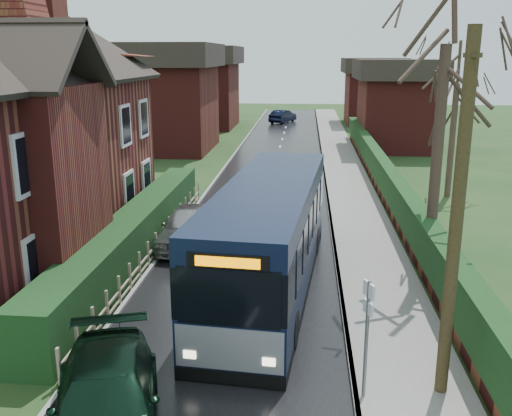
# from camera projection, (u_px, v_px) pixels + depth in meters

# --- Properties ---
(ground) EXTENTS (140.00, 140.00, 0.00)m
(ground) POSITION_uv_depth(u_px,v_px,m) (227.00, 327.00, 14.73)
(ground) COLOR #334A20
(ground) RESTS_ON ground
(road) EXTENTS (6.00, 100.00, 0.02)m
(road) POSITION_uv_depth(u_px,v_px,m) (259.00, 219.00, 24.34)
(road) COLOR black
(road) RESTS_ON ground
(pavement) EXTENTS (2.50, 100.00, 0.14)m
(pavement) POSITION_uv_depth(u_px,v_px,m) (359.00, 220.00, 23.97)
(pavement) COLOR slate
(pavement) RESTS_ON ground
(kerb_right) EXTENTS (0.12, 100.00, 0.14)m
(kerb_right) POSITION_uv_depth(u_px,v_px,m) (330.00, 220.00, 24.07)
(kerb_right) COLOR gray
(kerb_right) RESTS_ON ground
(kerb_left) EXTENTS (0.12, 100.00, 0.10)m
(kerb_left) POSITION_uv_depth(u_px,v_px,m) (188.00, 217.00, 24.59)
(kerb_left) COLOR gray
(kerb_left) RESTS_ON ground
(front_hedge) EXTENTS (1.20, 16.00, 1.60)m
(front_hedge) POSITION_uv_depth(u_px,v_px,m) (134.00, 235.00, 19.66)
(front_hedge) COLOR black
(front_hedge) RESTS_ON ground
(picket_fence) EXTENTS (0.10, 16.00, 0.90)m
(picket_fence) POSITION_uv_depth(u_px,v_px,m) (156.00, 245.00, 19.68)
(picket_fence) COLOR tan
(picket_fence) RESTS_ON ground
(right_wall_hedge) EXTENTS (0.60, 50.00, 1.80)m
(right_wall_hedge) POSITION_uv_depth(u_px,v_px,m) (398.00, 199.00, 23.60)
(right_wall_hedge) COLOR maroon
(right_wall_hedge) RESTS_ON ground
(bus) EXTENTS (3.42, 10.87, 3.25)m
(bus) POSITION_uv_depth(u_px,v_px,m) (269.00, 238.00, 16.70)
(bus) COLOR black
(bus) RESTS_ON ground
(car_silver) EXTENTS (1.97, 4.39, 1.46)m
(car_silver) POSITION_uv_depth(u_px,v_px,m) (188.00, 226.00, 20.87)
(car_silver) COLOR #ADACB1
(car_silver) RESTS_ON ground
(car_green) EXTENTS (3.20, 5.08, 1.37)m
(car_green) POSITION_uv_depth(u_px,v_px,m) (106.00, 402.00, 10.38)
(car_green) COLOR black
(car_green) RESTS_ON ground
(car_distant) EXTENTS (2.82, 4.29, 1.34)m
(car_distant) POSITION_uv_depth(u_px,v_px,m) (283.00, 116.00, 58.84)
(car_distant) COLOR black
(car_distant) RESTS_ON ground
(bus_stop_sign) EXTENTS (0.20, 0.39, 2.63)m
(bus_stop_sign) POSITION_uv_depth(u_px,v_px,m) (367.00, 324.00, 11.12)
(bus_stop_sign) COLOR slate
(bus_stop_sign) RESTS_ON ground
(telegraph_pole) EXTENTS (0.25, 0.94, 7.32)m
(telegraph_pole) POSITION_uv_depth(u_px,v_px,m) (456.00, 224.00, 10.79)
(telegraph_pole) COLOR #322916
(telegraph_pole) RESTS_ON ground
(tree_right_near) EXTENTS (4.71, 4.71, 10.18)m
(tree_right_near) POSITION_uv_depth(u_px,v_px,m) (448.00, 27.00, 16.68)
(tree_right_near) COLOR #382821
(tree_right_near) RESTS_ON ground
(tree_right_far) EXTENTS (4.07, 4.07, 7.87)m
(tree_right_far) POSITION_uv_depth(u_px,v_px,m) (458.00, 75.00, 26.79)
(tree_right_far) COLOR #3E2D24
(tree_right_far) RESTS_ON ground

